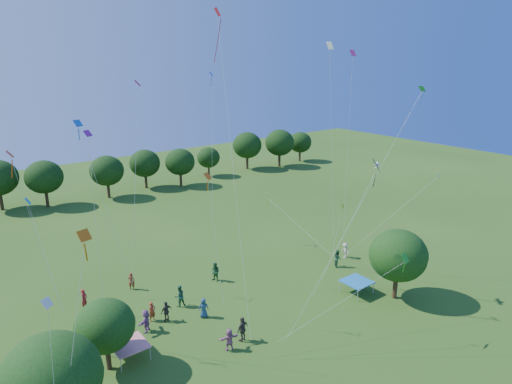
# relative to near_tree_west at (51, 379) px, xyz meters

# --- Properties ---
(near_tree_west) EXTENTS (5.02, 5.02, 6.25)m
(near_tree_west) POSITION_rel_near_tree_west_xyz_m (0.00, 0.00, 0.00)
(near_tree_west) COLOR #422B19
(near_tree_west) RESTS_ON ground
(near_tree_north) EXTENTS (3.73, 3.73, 4.82)m
(near_tree_north) POSITION_rel_near_tree_west_xyz_m (4.17, 4.29, -0.84)
(near_tree_north) COLOR #422B19
(near_tree_north) RESTS_ON ground
(near_tree_east) EXTENTS (4.69, 4.69, 5.95)m
(near_tree_east) POSITION_rel_near_tree_west_xyz_m (26.27, -1.27, -0.15)
(near_tree_east) COLOR #422B19
(near_tree_east) RESTS_ON ground
(treeline) EXTENTS (88.01, 8.77, 6.77)m
(treeline) POSITION_rel_near_tree_west_xyz_m (11.66, 42.26, 0.11)
(treeline) COLOR #422B19
(treeline) RESTS_ON ground
(tent_red_stripe) EXTENTS (2.20, 2.20, 1.10)m
(tent_red_stripe) POSITION_rel_near_tree_west_xyz_m (5.64, 4.45, -2.94)
(tent_red_stripe) COLOR red
(tent_red_stripe) RESTS_ON ground
(tent_blue) EXTENTS (2.20, 2.20, 1.10)m
(tent_blue) POSITION_rel_near_tree_west_xyz_m (24.40, 1.22, -2.94)
(tent_blue) COLOR #1C6FB7
(tent_blue) RESTS_ON ground
(crowd_person_0) EXTENTS (0.89, 0.74, 1.58)m
(crowd_person_0) POSITION_rel_near_tree_west_xyz_m (12.15, 5.82, -3.19)
(crowd_person_0) COLOR navy
(crowd_person_0) RESTS_ON ground
(crowd_person_1) EXTENTS (0.66, 0.50, 1.57)m
(crowd_person_1) POSITION_rel_near_tree_west_xyz_m (8.79, 7.74, -3.19)
(crowd_person_1) COLOR #99351B
(crowd_person_1) RESTS_ON ground
(crowd_person_2) EXTENTS (0.89, 0.49, 1.79)m
(crowd_person_2) POSITION_rel_near_tree_west_xyz_m (11.46, 8.40, -3.08)
(crowd_person_2) COLOR #245537
(crowd_person_2) RESTS_ON ground
(crowd_person_3) EXTENTS (1.21, 1.21, 1.81)m
(crowd_person_3) POSITION_rel_near_tree_west_xyz_m (5.50, 6.51, -3.07)
(crowd_person_3) COLOR #BBBA96
(crowd_person_3) RESTS_ON ground
(crowd_person_4) EXTENTS (1.19, 0.77, 1.87)m
(crowd_person_4) POSITION_rel_near_tree_west_xyz_m (12.74, 1.53, -3.04)
(crowd_person_4) COLOR #39352E
(crowd_person_4) RESTS_ON ground
(crowd_person_5) EXTENTS (1.56, 0.82, 1.58)m
(crowd_person_5) POSITION_rel_near_tree_west_xyz_m (11.42, 1.27, -3.19)
(crowd_person_5) COLOR #A56089
(crowd_person_5) RESTS_ON ground
(crowd_person_7) EXTENTS (0.69, 0.64, 1.55)m
(crowd_person_7) POSITION_rel_near_tree_west_xyz_m (9.51, 13.40, -3.20)
(crowd_person_7) COLOR maroon
(crowd_person_7) RESTS_ON ground
(crowd_person_8) EXTENTS (0.75, 0.98, 1.76)m
(crowd_person_8) POSITION_rel_near_tree_west_xyz_m (16.04, 10.25, -3.10)
(crowd_person_8) COLOR #26582E
(crowd_person_8) RESTS_ON ground
(crowd_person_9) EXTENTS (0.55, 1.07, 1.58)m
(crowd_person_9) POSITION_rel_near_tree_west_xyz_m (28.97, 6.60, -3.19)
(crowd_person_9) COLOR #ADA58B
(crowd_person_9) RESTS_ON ground
(crowd_person_10) EXTENTS (1.01, 0.58, 1.63)m
(crowd_person_10) POSITION_rel_near_tree_west_xyz_m (9.64, 7.08, -3.16)
(crowd_person_10) COLOR #37332C
(crowd_person_10) RESTS_ON ground
(crowd_person_11) EXTENTS (1.59, 1.51, 1.74)m
(crowd_person_11) POSITION_rel_near_tree_west_xyz_m (7.83, 6.72, -3.11)
(crowd_person_11) COLOR #925693
(crowd_person_11) RESTS_ON ground
(crowd_person_12) EXTENTS (0.95, 0.65, 1.75)m
(crowd_person_12) POSITION_rel_near_tree_west_xyz_m (-0.95, 6.07, -3.10)
(crowd_person_12) COLOR navy
(crowd_person_12) RESTS_ON ground
(crowd_person_13) EXTENTS (0.73, 0.73, 1.68)m
(crowd_person_13) POSITION_rel_near_tree_west_xyz_m (5.29, 12.64, -3.14)
(crowd_person_13) COLOR maroon
(crowd_person_13) RESTS_ON ground
(crowd_person_14) EXTENTS (0.78, 0.95, 1.70)m
(crowd_person_14) POSITION_rel_near_tree_west_xyz_m (26.89, 5.71, -3.13)
(crowd_person_14) COLOR #285D3B
(crowd_person_14) RESTS_ON ground
(pirate_kite) EXTENTS (6.36, 1.22, 10.27)m
(pirate_kite) POSITION_rel_near_tree_west_xyz_m (25.05, 0.71, 6.93)
(pirate_kite) COLOR black
(red_high_kite) EXTENTS (3.12, 7.93, 21.21)m
(red_high_kite) POSITION_rel_near_tree_west_xyz_m (14.42, 5.88, 13.94)
(red_high_kite) COLOR red
(small_kite_0) EXTENTS (3.13, 2.85, 16.15)m
(small_kite_0) POSITION_rel_near_tree_west_xyz_m (11.16, 13.74, 9.86)
(small_kite_0) COLOR red
(small_kite_1) EXTENTS (2.28, 1.53, 12.50)m
(small_kite_1) POSITION_rel_near_tree_west_xyz_m (1.51, 9.62, 7.32)
(small_kite_1) COLOR #D73E0B
(small_kite_2) EXTENTS (1.30, 0.38, 4.80)m
(small_kite_2) POSITION_rel_near_tree_west_xyz_m (27.33, 5.95, 1.23)
(small_kite_2) COLOR #B7C311
(small_kite_3) EXTENTS (8.47, 3.72, 5.25)m
(small_kite_3) POSITION_rel_near_tree_west_xyz_m (20.57, -4.53, 1.57)
(small_kite_3) COLOR #1E8818
(small_kite_4) EXTENTS (0.70, 0.45, 16.80)m
(small_kite_4) POSITION_rel_near_tree_west_xyz_m (16.38, 10.74, 9.19)
(small_kite_4) COLOR blue
(small_kite_5) EXTENTS (0.54, 1.32, 13.84)m
(small_kite_5) POSITION_rel_near_tree_west_xyz_m (4.81, 5.94, 7.42)
(small_kite_5) COLOR #92188C
(small_kite_6) EXTENTS (1.52, 0.81, 19.13)m
(small_kite_6) POSITION_rel_near_tree_west_xyz_m (25.46, 6.19, 12.21)
(small_kite_6) COLOR white
(small_kite_7) EXTENTS (0.79, 4.49, 7.90)m
(small_kite_7) POSITION_rel_near_tree_west_xyz_m (2.76, 14.20, 3.86)
(small_kite_7) COLOR #0B7DAF
(small_kite_8) EXTENTS (2.26, 0.89, 10.74)m
(small_kite_8) POSITION_rel_near_tree_west_xyz_m (1.46, -2.01, 5.98)
(small_kite_8) COLOR #C5570B
(small_kite_9) EXTENTS (1.14, 0.75, 10.31)m
(small_kite_9) POSITION_rel_near_tree_west_xyz_m (12.40, 4.77, 5.77)
(small_kite_9) COLOR #DE570B
(small_kite_10) EXTENTS (1.31, 8.97, 4.37)m
(small_kite_10) POSITION_rel_near_tree_west_xyz_m (25.27, 13.25, 0.84)
(small_kite_10) COLOR #C58A11
(small_kite_11) EXTENTS (8.56, 3.02, 16.22)m
(small_kite_11) POSITION_rel_near_tree_west_xyz_m (20.08, -3.82, 9.05)
(small_kite_11) COLOR #157833
(small_kite_12) EXTENTS (2.13, 4.05, 13.23)m
(small_kite_12) POSITION_rel_near_tree_west_xyz_m (7.42, 14.94, 8.07)
(small_kite_12) COLOR blue
(small_kite_13) EXTENTS (0.43, 0.65, 18.52)m
(small_kite_13) POSITION_rel_near_tree_west_xyz_m (26.58, 4.97, 11.43)
(small_kite_13) COLOR purple
(small_kite_14) EXTENTS (0.48, 2.28, 8.79)m
(small_kite_14) POSITION_rel_near_tree_west_xyz_m (-0.30, -3.01, 3.98)
(small_kite_14) COLOR silver
(small_kite_15) EXTENTS (1.74, 7.84, 9.32)m
(small_kite_15) POSITION_rel_near_tree_west_xyz_m (28.13, -0.54, 3.99)
(small_kite_15) COLOR #0ED3B4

